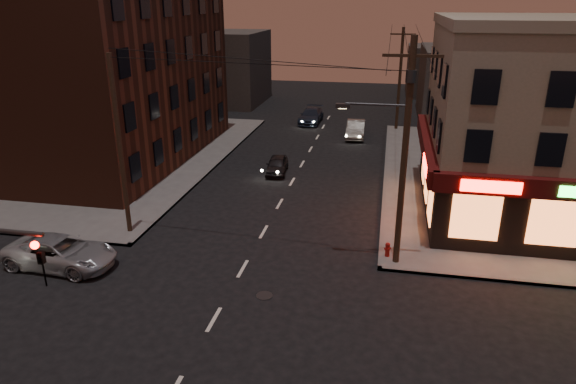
% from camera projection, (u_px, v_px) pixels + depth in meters
% --- Properties ---
extents(ground, '(120.00, 120.00, 0.00)m').
position_uv_depth(ground, '(214.00, 320.00, 19.57)').
color(ground, black).
rests_on(ground, ground).
extents(sidewalk_ne, '(24.00, 28.00, 0.15)m').
position_uv_depth(sidewalk_ne, '(569.00, 184.00, 33.71)').
color(sidewalk_ne, '#514F4C').
rests_on(sidewalk_ne, ground).
extents(sidewalk_nw, '(24.00, 28.00, 0.15)m').
position_uv_depth(sidewalk_nw, '(74.00, 153.00, 40.24)').
color(sidewalk_nw, '#514F4C').
rests_on(sidewalk_nw, ground).
extents(brick_apartment, '(12.00, 20.00, 13.00)m').
position_uv_depth(brick_apartment, '(104.00, 69.00, 37.28)').
color(brick_apartment, '#462216').
rests_on(brick_apartment, sidewalk_nw).
extents(bg_building_ne_a, '(10.00, 12.00, 7.00)m').
position_uv_depth(bg_building_ne_a, '(473.00, 84.00, 50.65)').
color(bg_building_ne_a, '#3F3D3A').
rests_on(bg_building_ne_a, ground).
extents(bg_building_nw, '(9.00, 10.00, 8.00)m').
position_uv_depth(bg_building_nw, '(224.00, 68.00, 59.05)').
color(bg_building_nw, '#3F3D3A').
rests_on(bg_building_nw, ground).
extents(bg_building_ne_b, '(8.00, 8.00, 6.00)m').
position_uv_depth(bg_building_ne_b, '(440.00, 71.00, 64.04)').
color(bg_building_ne_b, '#3F3D3A').
rests_on(bg_building_ne_b, ground).
extents(utility_pole_main, '(4.20, 0.44, 10.00)m').
position_uv_depth(utility_pole_main, '(403.00, 143.00, 21.64)').
color(utility_pole_main, '#382619').
rests_on(utility_pole_main, sidewalk_ne).
extents(utility_pole_far, '(0.26, 0.26, 9.00)m').
position_uv_depth(utility_pole_far, '(400.00, 79.00, 46.05)').
color(utility_pole_far, '#382619').
rests_on(utility_pole_far, sidewalk_ne).
extents(utility_pole_west, '(0.24, 0.24, 9.00)m').
position_uv_depth(utility_pole_west, '(120.00, 147.00, 25.12)').
color(utility_pole_west, '#382619').
rests_on(utility_pole_west, sidewalk_nw).
extents(suv_cross, '(5.19, 2.64, 1.41)m').
position_uv_depth(suv_cross, '(61.00, 252.00, 23.23)').
color(suv_cross, '#96999E').
rests_on(suv_cross, ground).
extents(sedan_near, '(1.70, 3.55, 1.17)m').
position_uv_depth(sedan_near, '(277.00, 165.00, 35.80)').
color(sedan_near, black).
rests_on(sedan_near, ground).
extents(sedan_mid, '(1.71, 4.50, 1.47)m').
position_uv_depth(sedan_mid, '(356.00, 129.00, 44.98)').
color(sedan_mid, slate).
rests_on(sedan_mid, ground).
extents(sedan_far, '(2.08, 4.88, 1.40)m').
position_uv_depth(sedan_far, '(311.00, 116.00, 50.21)').
color(sedan_far, '#1A2435').
rests_on(sedan_far, ground).
extents(fire_hydrant, '(0.32, 0.32, 0.70)m').
position_uv_depth(fire_hydrant, '(388.00, 249.00, 23.94)').
color(fire_hydrant, maroon).
rests_on(fire_hydrant, sidewalk_ne).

